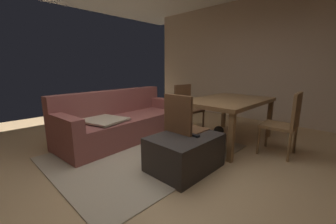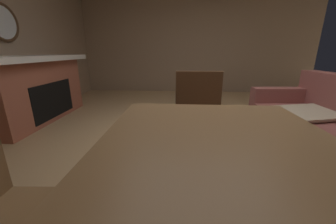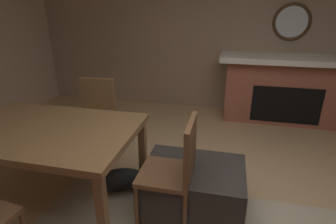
# 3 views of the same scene
# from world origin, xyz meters

# --- Properties ---
(floor) EXTENTS (8.51, 8.51, 0.00)m
(floor) POSITION_xyz_m (0.00, 0.00, 0.00)
(floor) COLOR tan
(wall_left) EXTENTS (0.12, 6.51, 2.88)m
(wall_left) POSITION_xyz_m (-3.54, 0.00, 1.44)
(wall_left) COLOR #9E846B
(wall_left) RESTS_ON ground
(area_rug) EXTENTS (2.60, 2.00, 0.01)m
(area_rug) POSITION_xyz_m (0.27, 0.45, 0.01)
(area_rug) COLOR tan
(area_rug) RESTS_ON ground
(fireplace) EXTENTS (2.05, 0.76, 1.05)m
(fireplace) POSITION_xyz_m (-0.83, -2.68, 0.53)
(fireplace) COLOR #9E5642
(fireplace) RESTS_ON ground
(round_wall_mirror) EXTENTS (0.56, 0.05, 0.56)m
(round_wall_mirror) POSITION_xyz_m (-0.83, -2.97, 1.52)
(round_wall_mirror) COLOR #4C331E
(ottoman_coffee_table) EXTENTS (0.88, 0.64, 0.44)m
(ottoman_coffee_table) POSITION_xyz_m (0.27, -0.30, 0.22)
(ottoman_coffee_table) COLOR #2D2826
(ottoman_coffee_table) RESTS_ON ground
(tv_remote) EXTENTS (0.06, 0.16, 0.02)m
(tv_remote) POSITION_xyz_m (0.34, -0.38, 0.45)
(tv_remote) COLOR black
(tv_remote) RESTS_ON ottoman_coffee_table
(dining_table) EXTENTS (1.60, 1.05, 0.74)m
(dining_table) POSITION_xyz_m (1.59, -0.16, 0.67)
(dining_table) COLOR brown
(dining_table) RESTS_ON ground
(dining_chair_west) EXTENTS (0.44, 0.44, 0.93)m
(dining_chair_west) POSITION_xyz_m (0.40, -0.16, 0.52)
(dining_chair_west) COLOR brown
(dining_chair_west) RESTS_ON ground
(small_dog) EXTENTS (0.54, 0.42, 0.31)m
(small_dog) POSITION_xyz_m (1.04, -0.32, 0.18)
(small_dog) COLOR black
(small_dog) RESTS_ON ground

